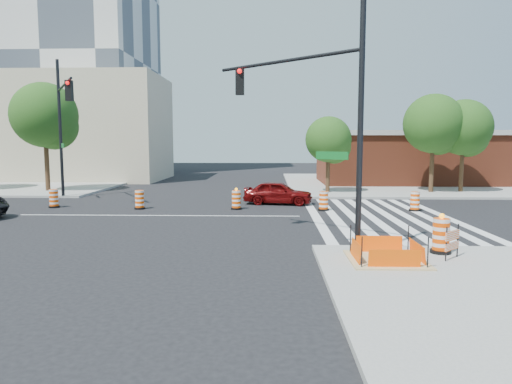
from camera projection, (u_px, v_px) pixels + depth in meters
ground at (159, 216)px, 22.70m from camera, size 120.00×120.00×0.00m
sidewalk_ne at (412, 183)px, 39.99m from camera, size 22.00×22.00×0.15m
sidewalk_nw at (10, 182)px, 41.17m from camera, size 22.00×22.00×0.15m
crosswalk_east at (380, 217)px, 22.35m from camera, size 6.75×13.50×0.01m
lane_centerline at (159, 215)px, 22.70m from camera, size 14.00×0.12×0.01m
excavation_pit at (386, 258)px, 13.44m from camera, size 2.20×2.20×0.90m
brick_storefront at (413, 158)px, 39.75m from camera, size 16.50×8.50×4.60m
beige_midrise at (91, 128)px, 44.42m from camera, size 14.00×10.00×10.00m
red_coupe at (278, 193)px, 26.86m from camera, size 4.22×2.19×1.37m
signal_pole_se at (315, 101)px, 15.13m from camera, size 4.79×4.06×8.12m
signal_pole_nw at (63, 114)px, 27.82m from camera, size 3.48×5.79×8.76m
pit_drum at (441, 237)px, 14.31m from camera, size 0.64×0.64×1.26m
barricade at (452, 241)px, 13.58m from camera, size 0.64×0.63×1.01m
tree_north_b at (46, 119)px, 32.77m from camera, size 4.66×4.66×7.92m
tree_north_c at (329, 142)px, 31.83m from camera, size 3.24×3.20×5.45m
tree_north_d at (434, 127)px, 31.86m from camera, size 4.12×4.12×7.00m
tree_north_e at (464, 131)px, 32.05m from camera, size 3.91×3.91×6.64m
median_drum_1 at (54, 199)px, 25.45m from camera, size 0.60×0.60×1.02m
median_drum_2 at (140, 200)px, 24.87m from camera, size 0.60×0.60×1.02m
median_drum_3 at (236, 200)px, 24.76m from camera, size 0.60×0.60×1.18m
median_drum_4 at (324, 202)px, 24.31m from camera, size 0.60×0.60×1.02m
median_drum_5 at (415, 202)px, 24.16m from camera, size 0.60×0.60×1.02m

